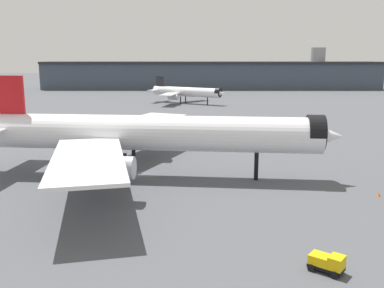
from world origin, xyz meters
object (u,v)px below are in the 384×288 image
object	(u,v)px
airliner_near_gate	(143,134)
baggage_tug_wing	(328,263)
baggage_cart_trailing	(304,144)
airliner_far_taxiway	(186,92)
service_truck_front	(264,135)
traffic_cone_near_nose	(379,194)

from	to	relation	value
airliner_near_gate	baggage_tug_wing	distance (m)	39.42
baggage_cart_trailing	baggage_tug_wing	bearing A→B (deg)	28.06
airliner_far_taxiway	baggage_tug_wing	bearing A→B (deg)	-53.34
airliner_near_gate	baggage_cart_trailing	bearing A→B (deg)	40.00
service_truck_front	baggage_cart_trailing	size ratio (longest dim) A/B	1.95
service_truck_front	traffic_cone_near_nose	size ratio (longest dim) A/B	8.93
service_truck_front	airliner_near_gate	bearing A→B (deg)	-32.52
airliner_far_taxiway	baggage_cart_trailing	world-z (taller)	airliner_far_taxiway
service_truck_front	traffic_cone_near_nose	distance (m)	41.83
airliner_near_gate	service_truck_front	distance (m)	39.75
baggage_tug_wing	traffic_cone_near_nose	xyz separation A→B (m)	(12.61, 23.35, -0.66)
baggage_cart_trailing	traffic_cone_near_nose	distance (m)	33.28
baggage_tug_wing	baggage_cart_trailing	world-z (taller)	baggage_tug_wing
service_truck_front	baggage_cart_trailing	world-z (taller)	service_truck_front
baggage_tug_wing	service_truck_front	bearing A→B (deg)	124.27
service_truck_front	traffic_cone_near_nose	xyz separation A→B (m)	(13.58, -39.55, -1.28)
airliner_near_gate	baggage_tug_wing	bearing A→B (deg)	-51.59
airliner_far_taxiway	service_truck_front	world-z (taller)	airliner_far_taxiway
airliner_far_taxiway	traffic_cone_near_nose	distance (m)	129.55
service_truck_front	baggage_cart_trailing	distance (m)	10.79
airliner_near_gate	airliner_far_taxiway	size ratio (longest dim) A/B	1.82
airliner_far_taxiway	baggage_tug_wing	size ratio (longest dim) A/B	9.98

